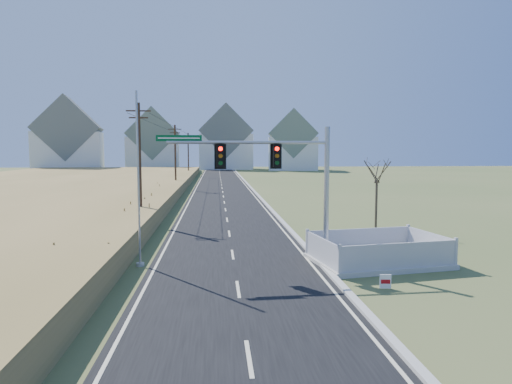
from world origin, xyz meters
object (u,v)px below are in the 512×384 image
(open_sign, at_px, (385,281))
(bare_tree, at_px, (377,170))
(traffic_signal_mast, at_px, (289,179))
(fence_enclosure, at_px, (377,258))
(flagpole, at_px, (139,197))

(open_sign, height_order, bare_tree, bare_tree)
(traffic_signal_mast, height_order, fence_enclosure, traffic_signal_mast)
(fence_enclosure, height_order, open_sign, fence_enclosure)
(flagpole, bearing_deg, traffic_signal_mast, -1.86)
(traffic_signal_mast, distance_m, flagpole, 7.19)
(traffic_signal_mast, relative_size, open_sign, 14.66)
(flagpole, relative_size, bare_tree, 1.58)
(open_sign, distance_m, bare_tree, 13.55)
(traffic_signal_mast, xyz_separation_m, bare_tree, (7.23, 8.07, 0.09))
(fence_enclosure, height_order, flagpole, flagpole)
(traffic_signal_mast, height_order, open_sign, traffic_signal_mast)
(traffic_signal_mast, xyz_separation_m, flagpole, (-7.14, 0.23, -0.83))
(open_sign, xyz_separation_m, bare_tree, (4.01, 12.33, 3.93))
(fence_enclosure, distance_m, bare_tree, 9.64)
(flagpole, bearing_deg, fence_enclosure, -2.33)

